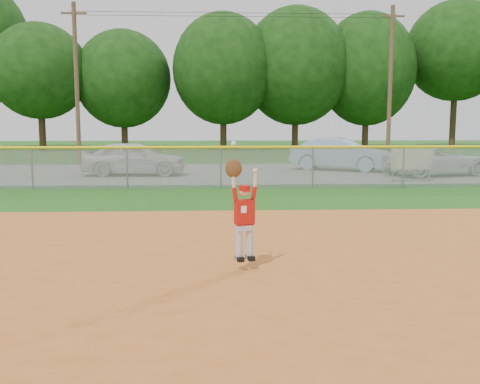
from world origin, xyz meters
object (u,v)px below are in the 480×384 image
(car_white_b, at_px, (437,161))
(sponsor_sign, at_px, (412,159))
(car_white_a, at_px, (134,158))
(ballplayer, at_px, (243,210))
(car_blue, at_px, (341,154))

(car_white_b, height_order, sponsor_sign, sponsor_sign)
(sponsor_sign, bearing_deg, car_white_a, 163.62)
(sponsor_sign, bearing_deg, ballplayer, -120.71)
(car_white_a, distance_m, ballplayer, 16.13)
(car_white_a, distance_m, car_white_b, 13.52)
(car_white_b, xyz_separation_m, sponsor_sign, (-2.17, -2.67, 0.27))
(car_blue, height_order, car_white_b, car_blue)
(car_blue, bearing_deg, ballplayer, -171.53)
(ballplayer, bearing_deg, car_white_a, 104.49)
(sponsor_sign, bearing_deg, car_blue, 106.18)
(car_blue, distance_m, car_white_b, 4.60)
(car_white_b, bearing_deg, car_blue, 38.52)
(sponsor_sign, height_order, ballplayer, ballplayer)
(car_white_b, xyz_separation_m, ballplayer, (-9.47, -14.95, 0.32))
(car_white_a, relative_size, car_white_b, 0.97)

